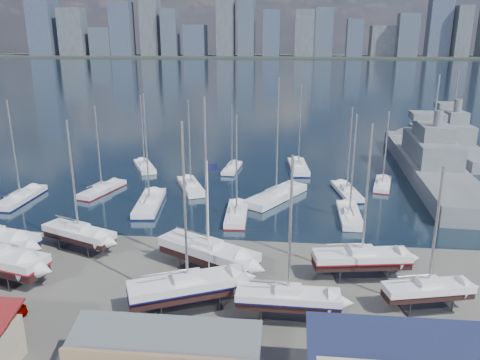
# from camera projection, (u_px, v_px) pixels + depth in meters

# --- Properties ---
(ground) EXTENTS (1400.00, 1400.00, 0.00)m
(ground) POSITION_uv_depth(u_px,v_px,m) (203.00, 283.00, 44.35)
(ground) COLOR #605E59
(ground) RESTS_ON ground
(water) EXTENTS (1400.00, 600.00, 0.40)m
(water) POSITION_uv_depth(u_px,v_px,m) (278.00, 71.00, 339.65)
(water) COLOR #172635
(water) RESTS_ON ground
(far_shore) EXTENTS (1400.00, 80.00, 2.20)m
(far_shore) POSITION_uv_depth(u_px,v_px,m) (283.00, 57.00, 586.92)
(far_shore) COLOR #2D332D
(far_shore) RESTS_ON ground
(skyline) EXTENTS (639.14, 43.80, 107.69)m
(skyline) POSITION_uv_depth(u_px,v_px,m) (278.00, 25.00, 570.77)
(skyline) COLOR #475166
(skyline) RESTS_ON far_shore
(sailboat_cradle_2) EXTENTS (8.98, 5.56, 14.35)m
(sailboat_cradle_2) POSITION_uv_depth(u_px,v_px,m) (79.00, 233.00, 50.57)
(sailboat_cradle_2) COLOR #2D2D33
(sailboat_cradle_2) RESTS_ON ground
(sailboat_cradle_3) EXTENTS (10.29, 6.69, 16.19)m
(sailboat_cradle_3) POSITION_uv_depth(u_px,v_px,m) (188.00, 286.00, 39.54)
(sailboat_cradle_3) COLOR #2D2D33
(sailboat_cradle_3) RESTS_ON ground
(sailboat_cradle_4) EXTENTS (10.75, 7.78, 17.27)m
(sailboat_cradle_4) POSITION_uv_depth(u_px,v_px,m) (208.00, 252.00, 45.85)
(sailboat_cradle_4) COLOR #2D2D33
(sailboat_cradle_4) RESTS_ON ground
(sailboat_cradle_5) EXTENTS (8.57, 2.53, 13.95)m
(sailboat_cradle_5) POSITION_uv_depth(u_px,v_px,m) (288.00, 298.00, 37.98)
(sailboat_cradle_5) COLOR #2D2D33
(sailboat_cradle_5) RESTS_ON ground
(sailboat_cradle_6) EXTENTS (9.56, 4.02, 15.05)m
(sailboat_cradle_6) POSITION_uv_depth(u_px,v_px,m) (361.00, 258.00, 44.73)
(sailboat_cradle_6) COLOR #2D2D33
(sailboat_cradle_6) RESTS_ON ground
(sailboat_cradle_7) EXTENTS (7.85, 3.83, 12.63)m
(sailboat_cradle_7) POSITION_uv_depth(u_px,v_px,m) (428.00, 289.00, 39.41)
(sailboat_cradle_7) COLOR #2D2D33
(sailboat_cradle_7) RESTS_ON ground
(sailboat_moored_0) EXTENTS (2.90, 10.06, 15.01)m
(sailboat_moored_0) POSITION_uv_depth(u_px,v_px,m) (21.00, 199.00, 66.64)
(sailboat_moored_0) COLOR black
(sailboat_moored_0) RESTS_ON water
(sailboat_moored_1) EXTENTS (4.90, 9.46, 13.61)m
(sailboat_moored_1) POSITION_uv_depth(u_px,v_px,m) (102.00, 190.00, 70.39)
(sailboat_moored_1) COLOR black
(sailboat_moored_1) RESTS_ON water
(sailboat_moored_2) EXTENTS (6.31, 9.21, 13.64)m
(sailboat_moored_2) POSITION_uv_depth(u_px,v_px,m) (145.00, 167.00, 83.06)
(sailboat_moored_2) COLOR black
(sailboat_moored_2) RESTS_ON water
(sailboat_moored_3) EXTENTS (4.24, 11.12, 16.22)m
(sailboat_moored_3) POSITION_uv_depth(u_px,v_px,m) (150.00, 205.00, 64.31)
(sailboat_moored_3) COLOR black
(sailboat_moored_3) RESTS_ON water
(sailboat_moored_4) EXTENTS (6.16, 9.77, 14.32)m
(sailboat_moored_4) POSITION_uv_depth(u_px,v_px,m) (191.00, 187.00, 71.73)
(sailboat_moored_4) COLOR black
(sailboat_moored_4) RESTS_ON water
(sailboat_moored_5) EXTENTS (2.93, 8.28, 12.14)m
(sailboat_moored_5) POSITION_uv_depth(u_px,v_px,m) (232.00, 169.00, 82.06)
(sailboat_moored_5) COLOR black
(sailboat_moored_5) RESTS_ON water
(sailboat_moored_6) EXTENTS (3.00, 9.46, 14.00)m
(sailboat_moored_6) POSITION_uv_depth(u_px,v_px,m) (237.00, 215.00, 60.59)
(sailboat_moored_6) COLOR black
(sailboat_moored_6) RESTS_ON water
(sailboat_moored_7) EXTENTS (9.05, 12.02, 18.12)m
(sailboat_moored_7) POSITION_uv_depth(u_px,v_px,m) (276.00, 197.00, 67.28)
(sailboat_moored_7) COLOR black
(sailboat_moored_7) RESTS_ON water
(sailboat_moored_8) EXTENTS (3.84, 10.65, 15.60)m
(sailboat_moored_8) POSITION_uv_depth(u_px,v_px,m) (298.00, 168.00, 82.53)
(sailboat_moored_8) COLOR black
(sailboat_moored_8) RESTS_ON water
(sailboat_moored_9) EXTENTS (2.72, 9.39, 14.14)m
(sailboat_moored_9) POSITION_uv_depth(u_px,v_px,m) (349.00, 216.00, 60.08)
(sailboat_moored_9) COLOR black
(sailboat_moored_9) RESTS_ON water
(sailboat_moored_10) EXTENTS (4.10, 9.41, 13.61)m
(sailboat_moored_10) POSITION_uv_depth(u_px,v_px,m) (347.00, 192.00, 69.44)
(sailboat_moored_10) COLOR black
(sailboat_moored_10) RESTS_ON water
(sailboat_moored_11) EXTENTS (4.17, 8.57, 12.34)m
(sailboat_moored_11) POSITION_uv_depth(u_px,v_px,m) (382.00, 185.00, 73.05)
(sailboat_moored_11) COLOR black
(sailboat_moored_11) RESTS_ON water
(naval_ship_east) EXTENTS (10.65, 50.11, 18.48)m
(naval_ship_east) POSITION_uv_depth(u_px,v_px,m) (429.00, 165.00, 79.64)
(naval_ship_east) COLOR slate
(naval_ship_east) RESTS_ON water
(naval_ship_west) EXTENTS (7.64, 39.39, 17.53)m
(naval_ship_west) POSITION_uv_depth(u_px,v_px,m) (450.00, 141.00, 97.57)
(naval_ship_west) COLOR slate
(naval_ship_west) RESTS_ON water
(car_a) EXTENTS (3.10, 4.33, 1.37)m
(car_a) POSITION_uv_depth(u_px,v_px,m) (1.00, 318.00, 37.51)
(car_a) COLOR gray
(car_a) RESTS_ON ground
(car_b) EXTENTS (4.64, 2.20, 1.47)m
(car_b) POSITION_uv_depth(u_px,v_px,m) (173.00, 344.00, 34.26)
(car_b) COLOR gray
(car_b) RESTS_ON ground
(car_c) EXTENTS (3.26, 5.27, 1.36)m
(car_c) POSITION_uv_depth(u_px,v_px,m) (147.00, 338.00, 35.05)
(car_c) COLOR gray
(car_c) RESTS_ON ground
(flagpole) EXTENTS (1.05, 0.12, 11.87)m
(flagpole) POSITION_uv_depth(u_px,v_px,m) (209.00, 214.00, 42.64)
(flagpole) COLOR white
(flagpole) RESTS_ON ground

